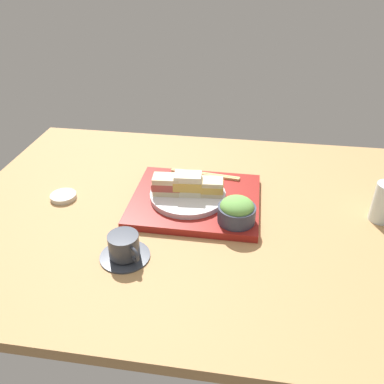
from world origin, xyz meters
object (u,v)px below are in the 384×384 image
object	(u,v)px
sandwich_plate	(188,195)
salad_bowl	(237,211)
sandwich_middle	(188,184)
sandwich_near	(209,187)
drinking_glass	(384,202)
chopsticks_pair	(205,174)
small_sauce_dish	(63,197)
sandwich_far	(166,185)
coffee_cup	(124,248)

from	to	relation	value
sandwich_plate	salad_bowl	world-z (taller)	salad_bowl
salad_bowl	sandwich_middle	bearing A→B (deg)	-32.36
sandwich_near	drinking_glass	world-z (taller)	drinking_glass
sandwich_plate	drinking_glass	xyz separation A→B (cm)	(-53.54, -0.46, 2.64)
sandwich_plate	chopsticks_pair	distance (cm)	14.10
sandwich_plate	sandwich_middle	size ratio (longest dim) A/B	2.59
small_sauce_dish	drinking_glass	bearing A→B (deg)	-177.73
sandwich_middle	sandwich_far	world-z (taller)	sandwich_middle
chopsticks_pair	sandwich_far	bearing A→B (deg)	56.88
sandwich_middle	salad_bowl	bearing A→B (deg)	147.64
chopsticks_pair	drinking_glass	distance (cm)	52.10
sandwich_far	drinking_glass	bearing A→B (deg)	-178.95
chopsticks_pair	salad_bowl	bearing A→B (deg)	116.12
coffee_cup	sandwich_far	bearing A→B (deg)	-102.21
sandwich_middle	chopsticks_pair	xyz separation A→B (cm)	(-3.25, -13.71, -4.40)
sandwich_plate	salad_bowl	bearing A→B (deg)	147.64
sandwich_plate	sandwich_middle	xyz separation A→B (cm)	(-0.00, 0.00, 3.96)
chopsticks_pair	coffee_cup	world-z (taller)	coffee_cup
sandwich_plate	coffee_cup	world-z (taller)	coffee_cup
sandwich_middle	chopsticks_pair	bearing A→B (deg)	-103.34
salad_bowl	sandwich_far	bearing A→B (deg)	-22.54
sandwich_near	salad_bowl	bearing A→B (deg)	130.49
sandwich_middle	drinking_glass	xyz separation A→B (cm)	(-53.54, -0.46, -1.31)
sandwich_plate	small_sauce_dish	xyz separation A→B (cm)	(37.27, 3.13, -2.27)
chopsticks_pair	coffee_cup	distance (cm)	41.60
sandwich_middle	sandwich_far	xyz separation A→B (cm)	(6.10, 0.63, -0.47)
salad_bowl	small_sauce_dish	distance (cm)	52.31
salad_bowl	chopsticks_pair	bearing A→B (deg)	-63.88
sandwich_near	sandwich_middle	distance (cm)	6.20
sandwich_far	chopsticks_pair	xyz separation A→B (cm)	(-9.36, -14.34, -3.94)
coffee_cup	sandwich_plate	bearing A→B (deg)	-114.38
sandwich_plate	sandwich_far	size ratio (longest dim) A/B	2.60
sandwich_plate	drinking_glass	distance (cm)	53.61
drinking_glass	small_sauce_dish	distance (cm)	91.02
sandwich_plate	salad_bowl	xyz separation A→B (cm)	(-14.47, 9.17, 2.51)
sandwich_near	coffee_cup	distance (cm)	31.38
coffee_cup	salad_bowl	bearing A→B (deg)	-148.23
sandwich_plate	coffee_cup	size ratio (longest dim) A/B	1.78
coffee_cup	small_sauce_dish	xyz separation A→B (cm)	(25.84, -22.07, -2.21)
sandwich_near	sandwich_plate	bearing A→B (deg)	5.88
sandwich_middle	sandwich_plate	bearing A→B (deg)	-45.00
sandwich_middle	salad_bowl	distance (cm)	17.19
sandwich_plate	sandwich_far	distance (cm)	7.06
sandwich_far	coffee_cup	distance (cm)	25.40
sandwich_middle	small_sauce_dish	world-z (taller)	sandwich_middle
sandwich_far	small_sauce_dish	xyz separation A→B (cm)	(31.16, 2.50, -5.76)
coffee_cup	drinking_glass	xyz separation A→B (cm)	(-64.97, -25.67, 2.71)
chopsticks_pair	drinking_glass	bearing A→B (deg)	165.24
sandwich_near	coffee_cup	world-z (taller)	sandwich_near
small_sauce_dish	sandwich_far	bearing A→B (deg)	-175.41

